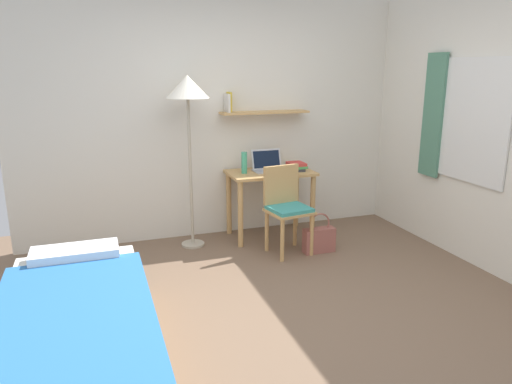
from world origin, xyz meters
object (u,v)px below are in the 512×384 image
Objects in this scene: standing_lamp at (188,95)px; desk at (270,185)px; bed at (76,339)px; book_stack at (297,166)px; laptop at (268,165)px; handbag at (319,239)px; desk_chair at (287,205)px; water_bottle at (244,163)px.

desk is at bearing 0.98° from standing_lamp.
book_stack is at bearing 40.08° from bed.
laptop reaches higher than handbag.
water_bottle reaches higher than desk_chair.
desk is at bearing 88.68° from desk_chair.
handbag is at bearing -27.33° from standing_lamp.
desk is at bearing 44.47° from bed.
water_bottle reaches higher than desk.
bed is 2.47m from desk_chair.
desk_chair is 0.50× the size of standing_lamp.
bed is 2.30× the size of desk_chair.
desk is at bearing -0.93° from water_bottle.
book_stack reaches higher than desk.
bed is at bearing -130.86° from water_bottle.
standing_lamp reaches higher than laptop.
desk_chair is (1.98, 1.46, 0.25)m from bed.
desk_chair reaches higher than bed.
desk_chair is at bearing -28.77° from standing_lamp.
laptop is (0.00, 0.55, 0.30)m from desk_chair.
standing_lamp is 1.17m from laptop.
desk_chair is 3.82× the size of water_bottle.
standing_lamp is 5.15× the size of laptop.
book_stack is 0.58× the size of handbag.
bed is 4.86× the size of handbag.
laptop is at bearing 4.89° from standing_lamp.
book_stack is (0.29, -0.03, 0.20)m from desk.
desk_chair is 3.63× the size of book_stack.
bed is 2.19× the size of desk.
book_stack is at bearing 90.26° from handbag.
water_bottle is 0.60m from book_stack.
standing_lamp is (-0.87, 0.48, 1.07)m from desk_chair.
desk is 0.40m from water_bottle.
laptop reaches higher than bed.
bed reaches higher than handbag.
handbag is at bearing -65.91° from laptop.
bed is at bearing -149.82° from handbag.
desk_chair is 0.62m from book_stack.
bed is at bearing -135.53° from desk.
bed is 2.81m from desk.
book_stack is 0.87m from handbag.
desk_chair reaches higher than book_stack.
desk_chair is 0.49m from handbag.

